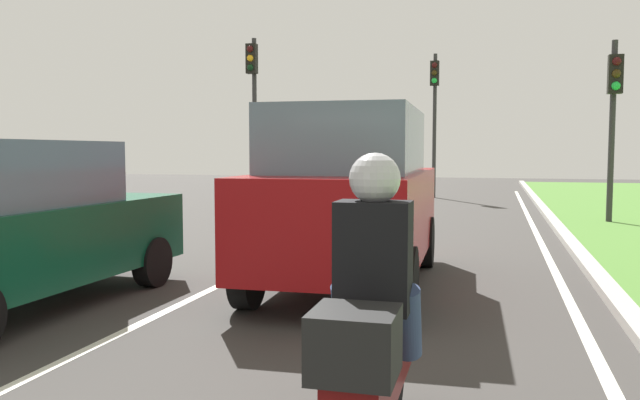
{
  "coord_description": "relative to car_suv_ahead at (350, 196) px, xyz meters",
  "views": [
    {
      "loc": [
        2.75,
        1.23,
        1.75
      ],
      "look_at": [
        0.85,
        8.08,
        1.2
      ],
      "focal_mm": 35.69,
      "sensor_mm": 36.0,
      "label": 1
    }
  ],
  "objects": [
    {
      "name": "car_suv_ahead",
      "position": [
        0.0,
        0.0,
        0.0
      ],
      "size": [
        2.11,
        4.57,
        2.28
      ],
      "rotation": [
        0.0,
        0.0,
        0.04
      ],
      "color": "maroon",
      "rests_on": "ground"
    },
    {
      "name": "motorcycle",
      "position": [
        1.19,
        -4.67,
        -0.6
      ],
      "size": [
        0.41,
        1.9,
        1.01
      ],
      "rotation": [
        0.0,
        0.0,
        0.01
      ],
      "color": "#590A0A",
      "rests_on": "ground"
    },
    {
      "name": "traffic_light_near_right",
      "position": [
        4.45,
        8.36,
        1.72
      ],
      "size": [
        0.32,
        0.5,
        4.36
      ],
      "color": "#2D2D2D",
      "rests_on": "ground"
    },
    {
      "name": "lane_line_center",
      "position": [
        -1.63,
        4.77,
        -1.16
      ],
      "size": [
        0.12,
        32.0,
        0.01
      ],
      "primitive_type": "cube",
      "color": "silver",
      "rests_on": "ground"
    },
    {
      "name": "curb_right",
      "position": [
        3.17,
        4.77,
        -1.11
      ],
      "size": [
        0.24,
        48.0,
        0.12
      ],
      "primitive_type": "cube",
      "color": "#9E9B93",
      "rests_on": "ground"
    },
    {
      "name": "ground_plane",
      "position": [
        -0.93,
        4.77,
        -1.17
      ],
      "size": [
        60.0,
        60.0,
        0.0
      ],
      "primitive_type": "plane",
      "color": "#383533"
    },
    {
      "name": "rider_person",
      "position": [
        1.19,
        -4.63,
        0.02
      ],
      "size": [
        0.5,
        0.4,
        1.16
      ],
      "rotation": [
        0.0,
        0.0,
        0.01
      ],
      "color": "black",
      "rests_on": "ground"
    },
    {
      "name": "traffic_light_overhead_left",
      "position": [
        -5.46,
        10.51,
        2.38
      ],
      "size": [
        0.32,
        0.5,
        5.22
      ],
      "color": "#2D2D2D",
      "rests_on": "ground"
    },
    {
      "name": "lane_line_right_edge",
      "position": [
        2.67,
        4.77,
        -1.16
      ],
      "size": [
        0.12,
        32.0,
        0.01
      ],
      "primitive_type": "cube",
      "color": "silver",
      "rests_on": "ground"
    },
    {
      "name": "traffic_light_far_median",
      "position": [
        -0.44,
        16.08,
        2.42
      ],
      "size": [
        0.32,
        0.5,
        5.35
      ],
      "color": "#2D2D2D",
      "rests_on": "ground"
    },
    {
      "name": "car_sedan_left_lane",
      "position": [
        -3.27,
        -2.23,
        -0.25
      ],
      "size": [
        1.9,
        4.33,
        1.86
      ],
      "rotation": [
        0.0,
        0.0,
        -0.02
      ],
      "color": "#0C472D",
      "rests_on": "ground"
    }
  ]
}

